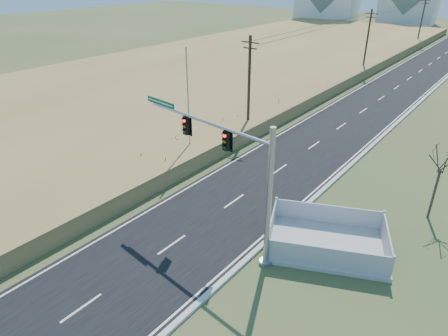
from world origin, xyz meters
TOP-DOWN VIEW (x-y plane):
  - ground at (0.00, 0.00)m, footprint 260.00×260.00m
  - road at (0.00, 50.00)m, footprint 8.00×180.00m
  - curb at (4.15, 50.00)m, footprint 0.30×180.00m
  - reed_marsh at (-24.00, 40.00)m, footprint 38.00×110.00m
  - utility_pole_near at (-6.50, 15.00)m, footprint 1.80×0.26m
  - utility_pole_mid at (-6.50, 45.00)m, footprint 1.80×0.26m
  - utility_pole_far at (-6.50, 75.00)m, footprint 1.80×0.26m
  - traffic_signal_mast at (3.17, 0.17)m, footprint 9.79×1.43m
  - fence_enclosure at (7.02, 3.28)m, footprint 7.85×6.80m
  - open_sign at (8.00, 2.00)m, footprint 0.55×0.12m
  - flagpole at (-7.00, 7.35)m, footprint 0.41×0.41m
  - bare_tree at (10.87, 10.05)m, footprint 1.92×1.92m

SIDE VIEW (x-z plane):
  - ground at x=0.00m, z-range 0.00..0.00m
  - road at x=0.00m, z-range 0.00..0.06m
  - curb at x=4.15m, z-range 0.00..0.18m
  - fence_enclosure at x=7.02m, z-range -0.46..1.05m
  - open_sign at x=8.00m, z-range 0.02..0.71m
  - reed_marsh at x=-24.00m, z-range 0.00..1.30m
  - flagpole at x=-7.00m, z-range -0.91..8.12m
  - bare_tree at x=10.87m, z-range 1.56..6.66m
  - utility_pole_near at x=-6.50m, z-range 0.18..9.18m
  - utility_pole_mid at x=-6.50m, z-range 0.18..9.18m
  - utility_pole_far at x=-6.50m, z-range 0.18..9.18m
  - traffic_signal_mast at x=3.17m, z-range 0.83..8.66m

